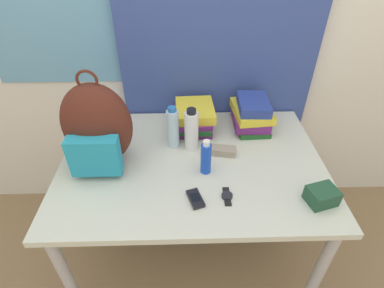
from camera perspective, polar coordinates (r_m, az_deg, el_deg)
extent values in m
cube|color=silver|center=(1.63, -0.55, 23.68)|extent=(6.00, 0.05, 2.50)
cube|color=#66A3C6|center=(1.66, -19.46, 23.80)|extent=(1.10, 0.01, 0.80)
cube|color=#384C93|center=(1.59, 5.54, 23.14)|extent=(1.05, 0.04, 2.50)
cube|color=beige|center=(1.43, 0.00, -3.66)|extent=(1.23, 0.86, 0.03)
cylinder|color=#B2B2B7|center=(1.57, -22.40, -23.03)|extent=(0.05, 0.05, 0.69)
cylinder|color=#B2B2B7|center=(1.59, 22.79, -21.97)|extent=(0.05, 0.05, 0.69)
cylinder|color=#B2B2B7|center=(2.02, -16.50, -4.44)|extent=(0.05, 0.05, 0.69)
cylinder|color=#B2B2B7|center=(2.03, 15.74, -3.87)|extent=(0.05, 0.05, 0.69)
ellipsoid|color=#512319|center=(1.37, -17.60, 3.46)|extent=(0.31, 0.19, 0.39)
cube|color=teal|center=(1.32, -18.04, -2.20)|extent=(0.21, 0.07, 0.18)
torus|color=#512319|center=(1.27, -19.41, 11.41)|extent=(0.09, 0.01, 0.09)
cube|color=#6B2370|center=(1.64, 0.57, 3.83)|extent=(0.18, 0.25, 0.03)
cube|color=#1E5623|center=(1.61, 0.19, 4.45)|extent=(0.22, 0.26, 0.03)
cube|color=#6B2370|center=(1.60, 0.08, 5.28)|extent=(0.20, 0.27, 0.03)
cube|color=yellow|center=(1.58, 0.57, 6.41)|extent=(0.21, 0.24, 0.05)
cube|color=#1E5623|center=(1.66, 11.18, 3.56)|extent=(0.17, 0.24, 0.03)
cube|color=#6B2370|center=(1.64, 11.01, 4.70)|extent=(0.18, 0.23, 0.05)
cube|color=yellow|center=(1.63, 11.33, 6.19)|extent=(0.21, 0.26, 0.04)
cube|color=navy|center=(1.60, 11.64, 7.44)|extent=(0.16, 0.22, 0.05)
cylinder|color=silver|center=(1.45, -3.65, 2.91)|extent=(0.06, 0.06, 0.20)
cylinder|color=#286BB7|center=(1.39, -3.83, 6.63)|extent=(0.04, 0.04, 0.02)
cylinder|color=white|center=(1.43, -0.11, 2.45)|extent=(0.07, 0.07, 0.20)
cylinder|color=black|center=(1.37, -0.11, 6.26)|extent=(0.04, 0.04, 0.02)
cylinder|color=blue|center=(1.31, 2.67, -2.80)|extent=(0.05, 0.05, 0.15)
cylinder|color=white|center=(1.26, 2.78, 0.16)|extent=(0.03, 0.03, 0.02)
cube|color=black|center=(1.24, 0.65, -10.37)|extent=(0.08, 0.11, 0.02)
cube|color=black|center=(1.23, 0.65, -10.11)|extent=(0.05, 0.05, 0.00)
cube|color=gray|center=(1.45, 5.38, -1.24)|extent=(0.16, 0.08, 0.04)
cube|color=#234C33|center=(1.32, 23.52, -9.03)|extent=(0.13, 0.12, 0.07)
cube|color=black|center=(1.26, 6.67, -9.89)|extent=(0.03, 0.10, 0.00)
cylinder|color=#232328|center=(1.26, 6.68, -9.77)|extent=(0.05, 0.05, 0.01)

